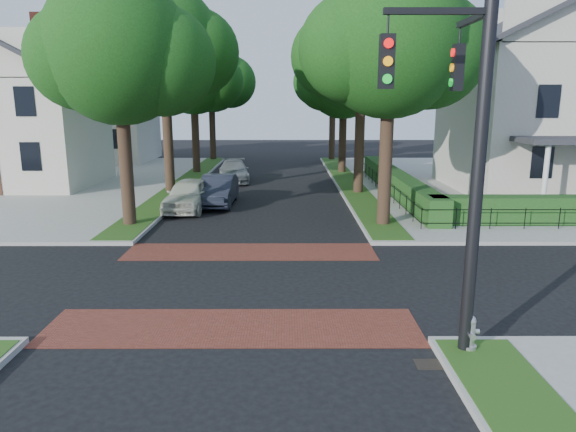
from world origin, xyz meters
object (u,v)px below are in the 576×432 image
Objects in this scene: parked_car_front at (189,195)px; fire_hydrant at (470,333)px; parked_car_rear at (234,171)px; parked_car_middle at (218,190)px; traffic_signal at (467,133)px.

parked_car_front is 5.92× the size of fire_hydrant.
fire_hydrant is at bearing -56.24° from parked_car_front.
parked_car_rear is (1.30, 9.53, -0.08)m from parked_car_front.
parked_car_middle is 18.18m from fire_hydrant.
parked_car_rear is at bearing 91.15° from parked_car_middle.
traffic_signal reaches higher than parked_car_rear.
fire_hydrant is (7.50, -16.56, -0.26)m from parked_car_middle.
fire_hydrant is (8.80, -15.19, -0.27)m from parked_car_front.
parked_car_middle is at bearing 90.51° from fire_hydrant.
parked_car_middle is (-7.19, 16.37, -3.93)m from traffic_signal.
traffic_signal is 18.30m from parked_car_middle.
parked_car_rear reaches higher than fire_hydrant.
parked_car_middle is (1.30, 1.37, -0.01)m from parked_car_front.
parked_car_middle reaches higher than fire_hydrant.
traffic_signal is at bearing -80.61° from parked_car_rear.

